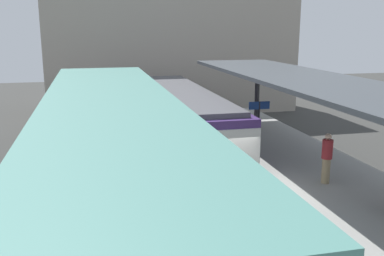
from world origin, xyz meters
The scene contains 12 objects.
ground_plane centered at (0.00, 0.00, 0.00)m, with size 80.00×80.00×0.00m, color #383835.
platform_left centered at (-3.80, 0.00, 0.50)m, with size 4.40×28.00×1.00m, color #9E9E99.
platform_right centered at (3.80, 0.00, 0.50)m, with size 4.40×28.00×1.00m, color #9E9E99.
track_ballast centered at (0.00, 0.00, 0.10)m, with size 3.20×28.00×0.20m, color #59544C.
rail_near_side centered at (-0.72, 0.00, 0.27)m, with size 0.08×28.00×0.14m, color slate.
rail_far_side centered at (0.72, 0.00, 0.27)m, with size 0.08×28.00×0.14m, color slate.
commuter_train centered at (0.00, 7.51, 1.73)m, with size 2.78×12.90×3.10m.
canopy_left centered at (-3.80, 1.40, 3.91)m, with size 4.18×21.00×3.02m.
canopy_right centered at (3.80, 1.40, 4.20)m, with size 4.18×21.00×3.32m.
platform_sign centered at (2.42, 3.98, 2.62)m, with size 0.90×0.08×2.21m.
passenger_near_bench centered at (3.32, 0.01, 1.92)m, with size 0.36×0.36×1.76m.
station_building_backdrop centered at (1.68, 20.00, 5.50)m, with size 18.00×6.00×11.00m, color #A89E8E.
Camera 1 is at (-4.36, -12.61, 6.24)m, focal length 40.44 mm.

